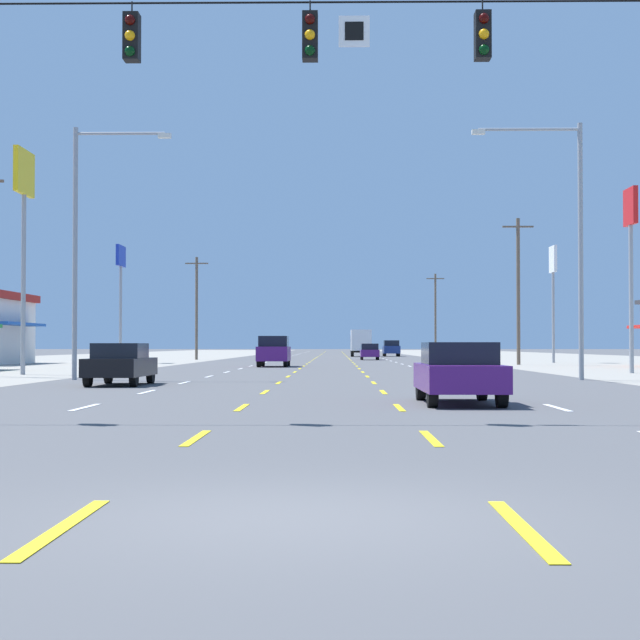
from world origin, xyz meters
TOP-DOWN VIEW (x-y plane):
  - ground_plane at (0.00, 66.00)m, footprint 572.00×572.00m
  - lane_markings at (0.00, 104.50)m, footprint 10.64×227.60m
  - signal_span_wire at (-0.06, 11.35)m, footprint 25.94×0.53m
  - sedan_inner_right_nearest at (3.26, 16.08)m, footprint 1.80×4.50m
  - sedan_far_left_near at (-7.14, 27.25)m, footprint 1.80×4.50m
  - suv_inner_left_mid at (-3.63, 57.84)m, footprint 1.98×4.90m
  - hatchback_inner_right_midfar at (3.58, 88.46)m, footprint 1.72×3.90m
  - box_truck_inner_right_far at (3.44, 115.99)m, footprint 2.40×7.20m
  - suv_far_right_farther at (7.24, 118.14)m, footprint 1.98×4.90m
  - pole_sign_left_row_1 at (-14.39, 39.79)m, footprint 0.24×2.64m
  - pole_sign_left_row_2 at (-16.44, 71.54)m, footprint 0.24×2.66m
  - pole_sign_right_row_1 at (15.08, 42.94)m, footprint 0.24×1.81m
  - pole_sign_right_row_2 at (17.56, 72.88)m, footprint 0.24×1.97m
  - streetlight_left_row_0 at (-9.78, 32.74)m, footprint 3.96×0.26m
  - streetlight_right_row_0 at (9.71, 32.74)m, footprint 4.43×0.26m
  - utility_pole_right_row_1 at (13.32, 64.49)m, footprint 2.20×0.26m
  - utility_pole_left_row_2 at (-12.89, 89.27)m, footprint 2.20×0.26m
  - utility_pole_right_row_3 at (12.78, 119.01)m, footprint 2.20×0.26m

SIDE VIEW (x-z plane):
  - ground_plane at x=0.00m, z-range 0.00..0.00m
  - lane_markings at x=0.00m, z-range 0.00..0.01m
  - sedan_inner_right_nearest at x=3.26m, z-range 0.03..1.49m
  - sedan_far_left_near at x=-7.14m, z-range 0.03..1.49m
  - hatchback_inner_right_midfar at x=3.58m, z-range 0.01..1.55m
  - suv_inner_left_mid at x=-3.63m, z-range 0.04..2.02m
  - suv_far_right_farther at x=7.24m, z-range 0.04..2.02m
  - box_truck_inner_right_far at x=3.44m, z-range 0.22..3.45m
  - utility_pole_left_row_2 at x=-12.89m, z-range 0.20..10.00m
  - utility_pole_right_row_3 at x=12.78m, z-range 0.20..10.45m
  - utility_pole_right_row_1 at x=13.32m, z-range 0.20..10.60m
  - signal_span_wire at x=-0.06m, z-range 0.89..9.97m
  - streetlight_left_row_0 at x=-9.78m, z-range 0.76..10.94m
  - streetlight_right_row_0 at x=9.71m, z-range 0.82..11.12m
  - pole_sign_right_row_1 at x=15.08m, z-range 2.27..11.52m
  - pole_sign_right_row_2 at x=17.56m, z-range 2.37..11.60m
  - pole_sign_left_row_2 at x=-16.44m, z-range 2.59..11.77m
  - pole_sign_left_row_1 at x=-14.39m, z-range 3.01..13.64m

